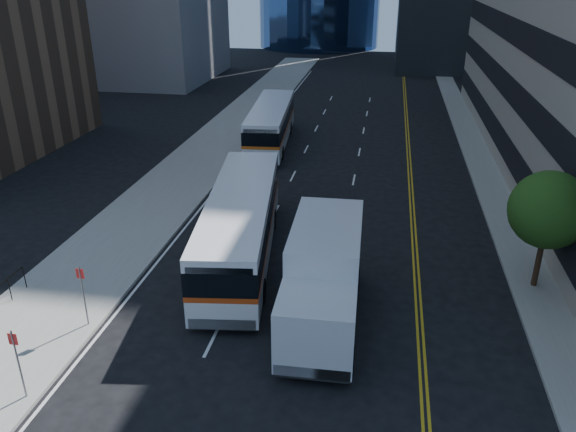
# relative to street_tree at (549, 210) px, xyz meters

# --- Properties ---
(ground) EXTENTS (160.00, 160.00, 0.00)m
(ground) POSITION_rel_street_tree_xyz_m (-9.00, -8.00, -3.64)
(ground) COLOR black
(ground) RESTS_ON ground
(sidewalk_west) EXTENTS (5.00, 90.00, 0.15)m
(sidewalk_west) POSITION_rel_street_tree_xyz_m (-19.50, 17.00, -3.57)
(sidewalk_west) COLOR gray
(sidewalk_west) RESTS_ON ground
(sidewalk_east) EXTENTS (2.00, 90.00, 0.15)m
(sidewalk_east) POSITION_rel_street_tree_xyz_m (-0.00, 17.00, -3.57)
(sidewalk_east) COLOR gray
(sidewalk_east) RESTS_ON ground
(street_tree) EXTENTS (3.20, 3.20, 5.10)m
(street_tree) POSITION_rel_street_tree_xyz_m (0.00, 0.00, 0.00)
(street_tree) COLOR #332114
(street_tree) RESTS_ON sidewalk_east
(bus_front) EXTENTS (4.38, 12.80, 3.24)m
(bus_front) POSITION_rel_street_tree_xyz_m (-13.00, 0.44, -1.87)
(bus_front) COLOR white
(bus_front) RESTS_ON ground
(bus_rear) EXTENTS (3.54, 11.95, 3.04)m
(bus_rear) POSITION_rel_street_tree_xyz_m (-15.35, 18.74, -1.98)
(bus_rear) COLOR white
(bus_rear) RESTS_ON ground
(box_truck) EXTENTS (2.86, 7.70, 3.65)m
(box_truck) POSITION_rel_street_tree_xyz_m (-8.65, -3.98, -1.72)
(box_truck) COLOR silver
(box_truck) RESTS_ON ground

